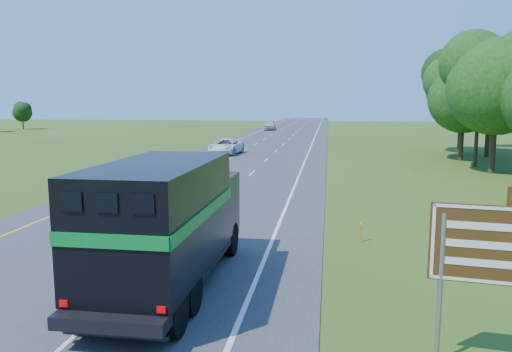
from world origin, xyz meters
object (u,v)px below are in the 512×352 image
(horse_truck, at_px, (168,220))
(exit_sign, at_px, (490,252))
(white_suv, at_px, (226,146))
(far_car, at_px, (270,126))

(horse_truck, xyz_separation_m, exit_sign, (7.80, -3.35, 0.42))
(exit_sign, bearing_deg, horse_truck, 165.02)
(horse_truck, xyz_separation_m, white_suv, (-6.09, 37.88, -1.23))
(white_suv, bearing_deg, far_car, 95.59)
(horse_truck, bearing_deg, white_suv, 99.59)
(horse_truck, distance_m, white_suv, 38.39)
(white_suv, xyz_separation_m, far_car, (-0.81, 46.79, 0.07))
(horse_truck, height_order, exit_sign, horse_truck)
(horse_truck, distance_m, far_car, 84.96)
(far_car, distance_m, exit_sign, 89.25)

